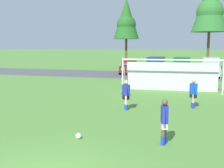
{
  "coord_description": "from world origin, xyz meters",
  "views": [
    {
      "loc": [
        3.65,
        -6.18,
        3.52
      ],
      "look_at": [
        -0.2,
        7.75,
        1.48
      ],
      "focal_mm": 44.14,
      "sensor_mm": 36.0,
      "label": 1
    }
  ],
  "objects_px": {
    "player_defender_far": "(164,122)",
    "parked_car_slot_center": "(211,67)",
    "soccer_ball": "(78,136)",
    "player_midfield_center": "(193,94)",
    "player_striker_near": "(126,95)",
    "parked_car_slot_far_left": "(129,67)",
    "soccer_goal": "(171,74)",
    "parked_car_slot_center_left": "(182,67)",
    "parked_car_slot_left": "(156,66)"
  },
  "relations": [
    {
      "from": "parked_car_slot_center_left",
      "to": "parked_car_slot_center",
      "type": "xyz_separation_m",
      "value": [
        3.17,
        0.29,
        0.0
      ]
    },
    {
      "from": "soccer_goal",
      "to": "player_defender_far",
      "type": "distance_m",
      "value": 11.91
    },
    {
      "from": "player_defender_far",
      "to": "parked_car_slot_far_left",
      "type": "xyz_separation_m",
      "value": [
        -6.26,
        23.65,
        0.05
      ]
    },
    {
      "from": "soccer_goal",
      "to": "parked_car_slot_far_left",
      "type": "bearing_deg",
      "value": 116.18
    },
    {
      "from": "soccer_ball",
      "to": "parked_car_slot_center",
      "type": "xyz_separation_m",
      "value": [
        6.38,
        23.05,
        1.0
      ]
    },
    {
      "from": "player_midfield_center",
      "to": "parked_car_slot_center",
      "type": "bearing_deg",
      "value": 82.61
    },
    {
      "from": "parked_car_slot_far_left",
      "to": "parked_car_slot_left",
      "type": "bearing_deg",
      "value": -17.88
    },
    {
      "from": "soccer_goal",
      "to": "player_defender_far",
      "type": "xyz_separation_m",
      "value": [
        0.48,
        -11.89,
        -0.47
      ]
    },
    {
      "from": "soccer_ball",
      "to": "player_defender_far",
      "type": "distance_m",
      "value": 3.26
    },
    {
      "from": "player_defender_far",
      "to": "parked_car_slot_center",
      "type": "xyz_separation_m",
      "value": [
        3.22,
        22.75,
        0.29
      ]
    },
    {
      "from": "player_midfield_center",
      "to": "parked_car_slot_left",
      "type": "height_order",
      "value": "parked_car_slot_left"
    },
    {
      "from": "soccer_ball",
      "to": "player_midfield_center",
      "type": "xyz_separation_m",
      "value": [
        4.24,
        6.56,
        0.71
      ]
    },
    {
      "from": "player_midfield_center",
      "to": "soccer_ball",
      "type": "bearing_deg",
      "value": -122.91
    },
    {
      "from": "player_midfield_center",
      "to": "parked_car_slot_far_left",
      "type": "distance_m",
      "value": 18.87
    },
    {
      "from": "player_midfield_center",
      "to": "player_defender_far",
      "type": "xyz_separation_m",
      "value": [
        -1.08,
        -6.26,
        0.0
      ]
    },
    {
      "from": "parked_car_slot_center_left",
      "to": "parked_car_slot_left",
      "type": "bearing_deg",
      "value": 178.26
    },
    {
      "from": "parked_car_slot_far_left",
      "to": "parked_car_slot_center",
      "type": "height_order",
      "value": "parked_car_slot_center"
    },
    {
      "from": "parked_car_slot_far_left",
      "to": "parked_car_slot_center",
      "type": "xyz_separation_m",
      "value": [
        9.48,
        -0.9,
        0.24
      ]
    },
    {
      "from": "soccer_goal",
      "to": "parked_car_slot_center",
      "type": "bearing_deg",
      "value": 71.2
    },
    {
      "from": "player_striker_near",
      "to": "player_midfield_center",
      "type": "xyz_separation_m",
      "value": [
        3.55,
        1.45,
        0.0
      ]
    },
    {
      "from": "soccer_goal",
      "to": "player_midfield_center",
      "type": "distance_m",
      "value": 5.86
    },
    {
      "from": "soccer_goal",
      "to": "parked_car_slot_left",
      "type": "bearing_deg",
      "value": 102.59
    },
    {
      "from": "soccer_ball",
      "to": "soccer_goal",
      "type": "bearing_deg",
      "value": 77.58
    },
    {
      "from": "player_midfield_center",
      "to": "parked_car_slot_far_left",
      "type": "xyz_separation_m",
      "value": [
        -7.34,
        17.39,
        0.05
      ]
    },
    {
      "from": "soccer_ball",
      "to": "player_midfield_center",
      "type": "relative_size",
      "value": 0.13
    },
    {
      "from": "player_striker_near",
      "to": "parked_car_slot_center",
      "type": "relative_size",
      "value": 0.35
    },
    {
      "from": "parked_car_slot_left",
      "to": "player_midfield_center",
      "type": "bearing_deg",
      "value": -76.39
    },
    {
      "from": "player_defender_far",
      "to": "parked_car_slot_left",
      "type": "xyz_separation_m",
      "value": [
        -2.86,
        22.55,
        0.29
      ]
    },
    {
      "from": "soccer_goal",
      "to": "soccer_ball",
      "type": "bearing_deg",
      "value": -102.42
    },
    {
      "from": "soccer_ball",
      "to": "player_striker_near",
      "type": "height_order",
      "value": "player_striker_near"
    },
    {
      "from": "player_midfield_center",
      "to": "parked_car_slot_center",
      "type": "distance_m",
      "value": 16.63
    },
    {
      "from": "player_midfield_center",
      "to": "player_defender_far",
      "type": "bearing_deg",
      "value": -99.79
    },
    {
      "from": "soccer_goal",
      "to": "parked_car_slot_center_left",
      "type": "distance_m",
      "value": 10.59
    },
    {
      "from": "player_defender_far",
      "to": "parked_car_slot_center",
      "type": "height_order",
      "value": "parked_car_slot_center"
    },
    {
      "from": "player_striker_near",
      "to": "parked_car_slot_far_left",
      "type": "height_order",
      "value": "parked_car_slot_far_left"
    },
    {
      "from": "player_striker_near",
      "to": "parked_car_slot_far_left",
      "type": "xyz_separation_m",
      "value": [
        -3.79,
        18.84,
        0.05
      ]
    },
    {
      "from": "soccer_ball",
      "to": "parked_car_slot_center_left",
      "type": "bearing_deg",
      "value": 81.96
    },
    {
      "from": "parked_car_slot_center_left",
      "to": "player_defender_far",
      "type": "bearing_deg",
      "value": -90.13
    },
    {
      "from": "player_striker_near",
      "to": "parked_car_slot_center_left",
      "type": "xyz_separation_m",
      "value": [
        2.52,
        17.65,
        0.29
      ]
    },
    {
      "from": "soccer_goal",
      "to": "parked_car_slot_center_left",
      "type": "bearing_deg",
      "value": 87.12
    },
    {
      "from": "soccer_goal",
      "to": "parked_car_slot_far_left",
      "type": "relative_size",
      "value": 1.74
    },
    {
      "from": "player_striker_near",
      "to": "player_defender_far",
      "type": "xyz_separation_m",
      "value": [
        2.47,
        -4.81,
        0.0
      ]
    },
    {
      "from": "soccer_goal",
      "to": "parked_car_slot_center",
      "type": "xyz_separation_m",
      "value": [
        3.7,
        10.87,
        -0.18
      ]
    },
    {
      "from": "player_defender_far",
      "to": "soccer_ball",
      "type": "bearing_deg",
      "value": -174.65
    },
    {
      "from": "soccer_ball",
      "to": "parked_car_slot_center_left",
      "type": "height_order",
      "value": "parked_car_slot_center_left"
    },
    {
      "from": "parked_car_slot_left",
      "to": "parked_car_slot_center",
      "type": "xyz_separation_m",
      "value": [
        6.08,
        0.2,
        0.0
      ]
    },
    {
      "from": "player_defender_far",
      "to": "parked_car_slot_center",
      "type": "relative_size",
      "value": 0.35
    },
    {
      "from": "soccer_goal",
      "to": "parked_car_slot_far_left",
      "type": "xyz_separation_m",
      "value": [
        -5.78,
        11.76,
        -0.42
      ]
    },
    {
      "from": "soccer_ball",
      "to": "parked_car_slot_left",
      "type": "bearing_deg",
      "value": 89.24
    },
    {
      "from": "player_midfield_center",
      "to": "parked_car_slot_far_left",
      "type": "height_order",
      "value": "parked_car_slot_far_left"
    }
  ]
}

